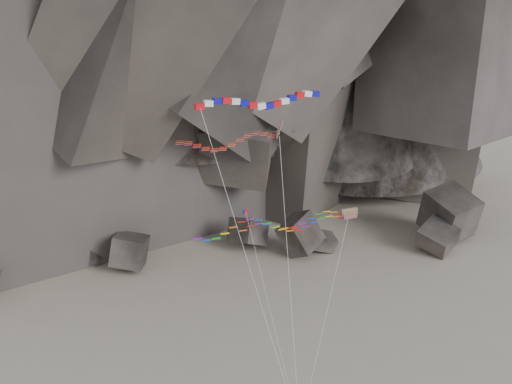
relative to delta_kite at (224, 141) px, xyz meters
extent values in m
cube|color=#47423F|center=(42.69, 29.86, -23.17)|extent=(8.45, 9.91, 9.29)
cube|color=#47423F|center=(10.74, 34.87, -24.62)|extent=(6.95, 7.10, 6.06)
cube|color=#47423F|center=(21.53, 31.04, -25.40)|extent=(4.41, 3.51, 3.83)
cube|color=#47423F|center=(-12.83, 36.02, -25.10)|extent=(4.84, 4.57, 3.85)
cube|color=#47423F|center=(17.72, 30.34, -23.98)|extent=(7.85, 6.87, 7.40)
cube|color=#47423F|center=(38.39, 25.97, -25.03)|extent=(7.02, 7.22, 5.54)
cube|color=#47423F|center=(-7.33, 32.86, -24.44)|extent=(6.42, 6.68, 5.75)
cylinder|color=silver|center=(4.85, -3.07, -12.15)|extent=(0.50, 5.88, 25.62)
cube|color=red|center=(-1.51, 2.35, 2.47)|extent=(0.83, 0.62, 0.50)
cube|color=white|center=(-0.74, 2.46, 2.68)|extent=(0.86, 0.63, 0.56)
cube|color=#0C0E8E|center=(0.03, 2.52, 2.81)|extent=(0.88, 0.63, 0.59)
cube|color=red|center=(0.80, 2.55, 2.82)|extent=(0.89, 0.63, 0.60)
cube|color=white|center=(1.58, 2.58, 2.72)|extent=(0.87, 0.63, 0.57)
cube|color=#0C0E8E|center=(2.35, 2.63, 2.52)|extent=(0.83, 0.62, 0.52)
cube|color=red|center=(3.12, 2.72, 2.31)|extent=(0.85, 0.62, 0.55)
cube|color=white|center=(3.89, 2.86, 2.15)|extent=(0.88, 0.63, 0.59)
cube|color=#0C0E8E|center=(4.66, 3.05, 2.10)|extent=(0.89, 0.63, 0.60)
cube|color=red|center=(5.44, 3.27, 2.19)|extent=(0.87, 0.63, 0.58)
cube|color=white|center=(6.21, 3.51, 2.37)|extent=(0.84, 0.62, 0.53)
cube|color=#0C0E8E|center=(6.98, 3.73, 2.58)|extent=(0.85, 0.62, 0.53)
cube|color=red|center=(7.75, 3.91, 2.76)|extent=(0.88, 0.63, 0.58)
cube|color=white|center=(8.53, 4.04, 2.83)|extent=(0.89, 0.63, 0.60)
cube|color=#0C0E8E|center=(9.30, 4.13, 2.78)|extent=(0.88, 0.63, 0.59)
cylinder|color=silver|center=(1.78, -1.92, -11.24)|extent=(6.64, 8.17, 27.44)
cube|color=yellow|center=(9.72, -3.65, -5.76)|extent=(1.40, 0.57, 0.75)
cube|color=#0CB219|center=(9.72, -3.84, -6.05)|extent=(1.17, 0.42, 0.52)
cylinder|color=silver|center=(7.40, -4.82, -15.36)|extent=(4.68, 2.37, 19.21)
cube|color=red|center=(1.83, 0.21, -6.38)|extent=(0.49, 0.15, 0.32)
cube|color=#0C0E8E|center=(1.67, 0.22, -6.38)|extent=(0.19, 0.08, 0.33)
cylinder|color=silver|center=(3.46, -2.89, -15.67)|extent=(3.27, 6.23, 18.58)
camera|label=1|loc=(-9.10, -43.98, 11.23)|focal=40.00mm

